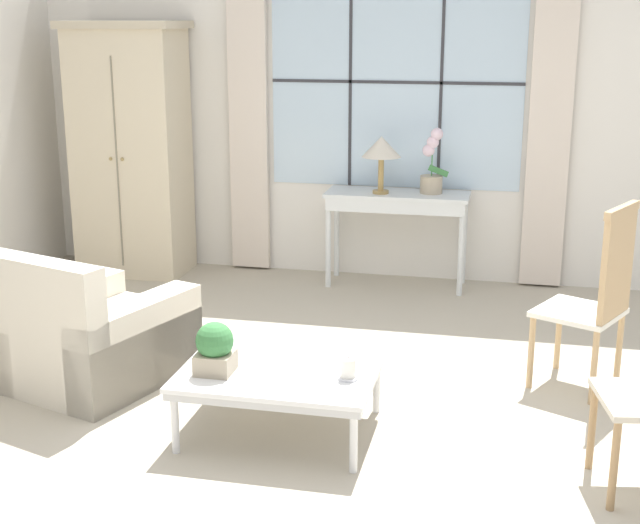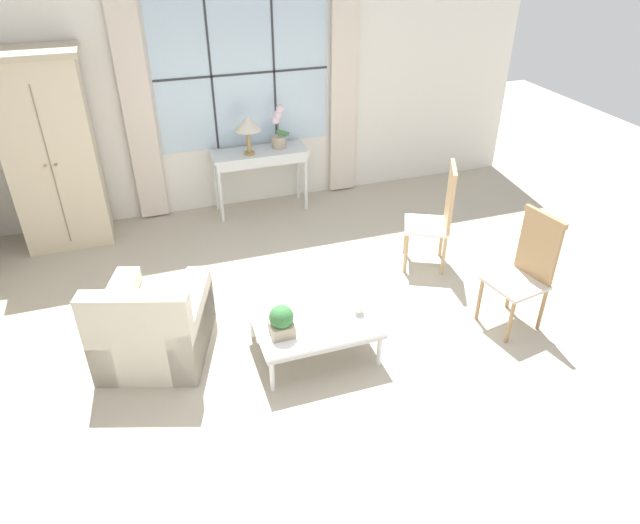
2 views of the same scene
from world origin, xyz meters
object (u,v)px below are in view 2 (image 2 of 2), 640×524
object	(u,v)px
armoire	(51,152)
potted_orchid	(279,131)
side_chair_wooden	(439,213)
accent_chair_wooden	(527,266)
coffee_table	(314,320)
table_lamp	(247,125)
potted_plant_small	(282,321)
armchair_upholstered	(155,327)
pillar_candle	(359,308)
console_table	(259,158)

from	to	relation	value
armoire	potted_orchid	xyz separation A→B (m)	(2.49, 0.10, -0.08)
side_chair_wooden	accent_chair_wooden	xyz separation A→B (m)	(0.25, -1.11, -0.02)
potted_orchid	coffee_table	world-z (taller)	potted_orchid
coffee_table	accent_chair_wooden	bearing A→B (deg)	-5.85
armoire	table_lamp	size ratio (longest dim) A/B	4.61
accent_chair_wooden	potted_plant_small	distance (m)	2.19
armchair_upholstered	accent_chair_wooden	world-z (taller)	accent_chair_wooden
coffee_table	potted_plant_small	world-z (taller)	potted_plant_small
table_lamp	potted_orchid	world-z (taller)	potted_orchid
coffee_table	pillar_candle	distance (m)	0.39
armoire	console_table	world-z (taller)	armoire
armoire	pillar_candle	world-z (taller)	armoire
armoire	pillar_candle	xyz separation A→B (m)	(2.38, -2.78, -0.64)
potted_plant_small	pillar_candle	bearing A→B (deg)	5.25
armoire	pillar_candle	distance (m)	3.71
potted_orchid	table_lamp	bearing A→B (deg)	-165.17
armchair_upholstered	coffee_table	xyz separation A→B (m)	(1.26, -0.41, 0.06)
armchair_upholstered	coffee_table	bearing A→B (deg)	-18.02
potted_orchid	console_table	bearing A→B (deg)	-170.76
armoire	armchair_upholstered	bearing A→B (deg)	-72.08
armchair_upholstered	armoire	bearing A→B (deg)	107.92
armchair_upholstered	pillar_candle	world-z (taller)	armchair_upholstered
coffee_table	potted_orchid	bearing A→B (deg)	80.25
potted_orchid	armchair_upholstered	bearing A→B (deg)	-125.97
accent_chair_wooden	coffee_table	xyz separation A→B (m)	(-1.88, 0.19, -0.27)
accent_chair_wooden	potted_plant_small	bearing A→B (deg)	178.42
side_chair_wooden	pillar_candle	bearing A→B (deg)	-141.91
armoire	potted_orchid	size ratio (longest dim) A/B	4.04
armchair_upholstered	side_chair_wooden	xyz separation A→B (m)	(2.89, 0.51, 0.35)
potted_orchid	pillar_candle	bearing A→B (deg)	-92.25
console_table	coffee_table	distance (m)	2.80
armchair_upholstered	pillar_candle	xyz separation A→B (m)	(1.63, -0.48, 0.15)
accent_chair_wooden	potted_plant_small	size ratio (longest dim) A/B	4.00
armchair_upholstered	side_chair_wooden	distance (m)	2.96
console_table	armchair_upholstered	xyz separation A→B (m)	(-1.48, -2.36, -0.41)
potted_orchid	armchair_upholstered	xyz separation A→B (m)	(-1.74, -2.40, -0.70)
accent_chair_wooden	potted_plant_small	xyz separation A→B (m)	(-2.19, 0.06, -0.10)
accent_chair_wooden	pillar_candle	bearing A→B (deg)	175.38
potted_orchid	accent_chair_wooden	distance (m)	3.34
armoire	potted_orchid	bearing A→B (deg)	2.32
side_chair_wooden	armchair_upholstered	bearing A→B (deg)	-170.06
table_lamp	armchair_upholstered	distance (m)	2.80
console_table	potted_plant_small	size ratio (longest dim) A/B	4.23
accent_chair_wooden	armchair_upholstered	bearing A→B (deg)	169.14
console_table	pillar_candle	xyz separation A→B (m)	(0.15, -2.84, -0.26)
potted_orchid	side_chair_wooden	distance (m)	2.24
potted_plant_small	armoire	bearing A→B (deg)	120.84
table_lamp	coffee_table	size ratio (longest dim) A/B	0.45
table_lamp	armchair_upholstered	bearing A→B (deg)	-120.51
console_table	side_chair_wooden	world-z (taller)	side_chair_wooden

